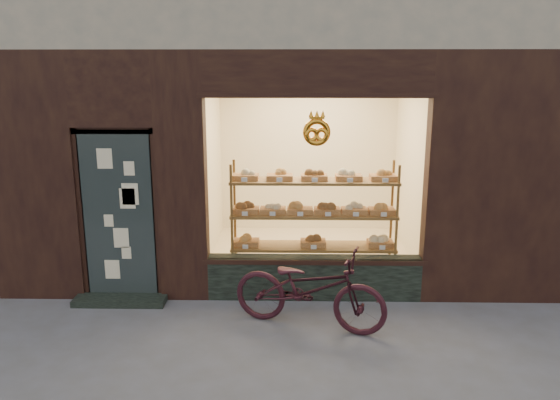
{
  "coord_description": "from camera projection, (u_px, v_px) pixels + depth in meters",
  "views": [
    {
      "loc": [
        0.14,
        -4.46,
        2.88
      ],
      "look_at": [
        0.01,
        2.0,
        1.33
      ],
      "focal_mm": 35.0,
      "sensor_mm": 36.0,
      "label": 1
    }
  ],
  "objects": [
    {
      "name": "ground",
      "position": [
        274.0,
        391.0,
        5.01
      ],
      "size": [
        90.0,
        90.0,
        0.0
      ],
      "primitive_type": "plane",
      "color": "#525252"
    },
    {
      "name": "display_shelf",
      "position": [
        313.0,
        222.0,
        7.27
      ],
      "size": [
        2.2,
        0.45,
        1.7
      ],
      "color": "brown",
      "rests_on": "ground"
    },
    {
      "name": "bicycle",
      "position": [
        309.0,
        288.0,
        6.16
      ],
      "size": [
        1.88,
        1.14,
        0.93
      ],
      "primitive_type": "imported",
      "rotation": [
        0.0,
        0.0,
        1.25
      ],
      "color": "black",
      "rests_on": "ground"
    }
  ]
}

